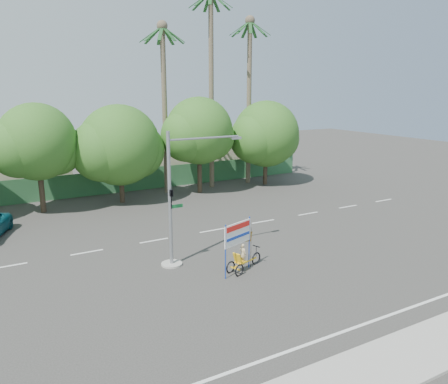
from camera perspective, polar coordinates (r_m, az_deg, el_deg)
ground at (r=21.19m, az=3.84°, el=-11.87°), size 120.00×120.00×0.00m
sidewalk_near at (r=16.25m, az=19.42°, el=-20.99°), size 50.00×2.40×0.12m
fence at (r=39.78m, az=-13.22°, el=1.40°), size 38.00×0.08×2.00m
building_right at (r=46.48m, az=-5.33°, el=4.41°), size 14.00×8.00×3.60m
tree_left at (r=34.42m, az=-23.29°, el=5.69°), size 6.66×5.60×8.07m
tree_center at (r=35.60m, az=-13.56°, el=5.67°), size 7.62×6.40×7.85m
tree_right at (r=37.99m, az=-3.34°, el=7.66°), size 6.90×5.80×8.36m
tree_far_right at (r=41.56m, az=5.45°, el=7.29°), size 7.38×6.20×7.94m
palm_tall at (r=40.08m, az=-1.69°, el=15.46°), size 3.73×3.79×17.45m
palm_mid at (r=42.06m, az=3.31°, el=13.89°), size 3.73×3.79×15.45m
palm_short at (r=38.18m, az=-7.83°, el=13.03°), size 3.73×3.79×14.45m
traffic_signal at (r=22.51m, az=-6.31°, el=-2.45°), size 4.72×1.10×7.00m
trike_billboard at (r=22.06m, az=2.25°, el=-7.63°), size 2.70×1.21×2.79m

